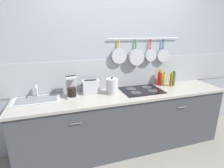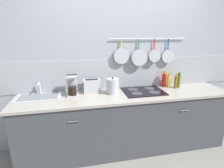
{
  "view_description": "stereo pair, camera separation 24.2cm",
  "coord_description": "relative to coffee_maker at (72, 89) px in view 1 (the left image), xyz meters",
  "views": [
    {
      "loc": [
        -0.92,
        -2.21,
        1.8
      ],
      "look_at": [
        -0.22,
        0.0,
        1.08
      ],
      "focal_mm": 28.0,
      "sensor_mm": 36.0,
      "label": 1
    },
    {
      "loc": [
        -0.69,
        -2.27,
        1.8
      ],
      "look_at": [
        -0.22,
        0.0,
        1.08
      ],
      "focal_mm": 28.0,
      "sensor_mm": 36.0,
      "label": 2
    }
  ],
  "objects": [
    {
      "name": "sink_basin",
      "position": [
        -0.46,
        0.01,
        -0.11
      ],
      "size": [
        0.6,
        0.33,
        0.19
      ],
      "color": "#B7BABF",
      "rests_on": "countertop"
    },
    {
      "name": "bottle_cooking_wine",
      "position": [
        1.6,
        -0.0,
        -0.01
      ],
      "size": [
        0.05,
        0.05,
        0.24
      ],
      "color": "#8C5919",
      "rests_on": "countertop"
    },
    {
      "name": "bottle_dish_soap",
      "position": [
        1.53,
        0.1,
        -0.02
      ],
      "size": [
        0.06,
        0.06,
        0.22
      ],
      "color": "yellow",
      "rests_on": "countertop"
    },
    {
      "name": "coffee_maker",
      "position": [
        0.0,
        0.0,
        0.0
      ],
      "size": [
        0.15,
        0.17,
        0.29
      ],
      "color": "#B7BABF",
      "rests_on": "countertop"
    },
    {
      "name": "ground_plane",
      "position": [
        0.76,
        -0.12,
        -1.03
      ],
      "size": [
        12.0,
        12.0,
        0.0
      ],
      "primitive_type": "plane",
      "color": "gray"
    },
    {
      "name": "kettle",
      "position": [
        0.57,
        -0.04,
        -0.01
      ],
      "size": [
        0.18,
        0.18,
        0.25
      ],
      "color": "#B7BABF",
      "rests_on": "countertop"
    },
    {
      "name": "countertop",
      "position": [
        0.76,
        -0.12,
        -0.14
      ],
      "size": [
        3.11,
        0.61,
        0.03
      ],
      "color": "#A59E93",
      "rests_on": "cabinet_base"
    },
    {
      "name": "bottle_olive_oil",
      "position": [
        1.46,
        0.11,
        -0.01
      ],
      "size": [
        0.07,
        0.07,
        0.26
      ],
      "color": "red",
      "rests_on": "countertop"
    },
    {
      "name": "bottle_hot_sauce",
      "position": [
        1.66,
        0.02,
        -0.01
      ],
      "size": [
        0.06,
        0.06,
        0.25
      ],
      "color": "#4C721E",
      "rests_on": "countertop"
    },
    {
      "name": "cooktop",
      "position": [
        1.04,
        -0.06,
        -0.11
      ],
      "size": [
        0.6,
        0.45,
        0.01
      ],
      "color": "black",
      "rests_on": "countertop"
    },
    {
      "name": "cabinet_base",
      "position": [
        0.76,
        -0.12,
        -0.59
      ],
      "size": [
        3.07,
        0.59,
        0.87
      ],
      "color": "#3F4247",
      "rests_on": "ground_plane"
    },
    {
      "name": "wall_back",
      "position": [
        0.76,
        0.22,
        0.24
      ],
      "size": [
        7.2,
        0.15,
        2.6
      ],
      "color": "#999EA8",
      "rests_on": "ground_plane"
    },
    {
      "name": "toaster",
      "position": [
        0.28,
        0.07,
        -0.02
      ],
      "size": [
        0.26,
        0.13,
        0.2
      ],
      "color": "#B7BABF",
      "rests_on": "countertop"
    }
  ]
}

